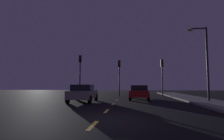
# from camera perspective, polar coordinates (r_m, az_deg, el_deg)

# --- Properties ---
(ground_plane) EXTENTS (80.00, 80.00, 0.00)m
(ground_plane) POSITION_cam_1_polar(r_m,az_deg,el_deg) (14.97, 0.57, -10.13)
(ground_plane) COLOR black
(sidewalk_curb_right) EXTENTS (3.00, 40.00, 0.15)m
(sidewalk_curb_right) POSITION_cam_1_polar(r_m,az_deg,el_deg) (16.12, 28.54, -8.91)
(sidewalk_curb_right) COLOR gray
(sidewalk_curb_right) RESTS_ON ground_plane
(lane_stripe_nearest) EXTENTS (0.16, 1.60, 0.01)m
(lane_stripe_nearest) POSITION_cam_1_polar(r_m,az_deg,el_deg) (6.93, -5.89, -16.47)
(lane_stripe_nearest) COLOR #EACC4C
(lane_stripe_nearest) RESTS_ON ground_plane
(lane_stripe_second) EXTENTS (0.16, 1.60, 0.01)m
(lane_stripe_second) POSITION_cam_1_polar(r_m,az_deg,el_deg) (10.63, -1.64, -12.35)
(lane_stripe_second) COLOR #EACC4C
(lane_stripe_second) RESTS_ON ground_plane
(lane_stripe_third) EXTENTS (0.16, 1.60, 0.01)m
(lane_stripe_third) POSITION_cam_1_polar(r_m,az_deg,el_deg) (14.38, 0.35, -10.34)
(lane_stripe_third) COLOR #EACC4C
(lane_stripe_third) RESTS_ON ground_plane
(lane_stripe_fourth) EXTENTS (0.16, 1.60, 0.01)m
(lane_stripe_fourth) POSITION_cam_1_polar(r_m,az_deg,el_deg) (18.15, 1.51, -9.16)
(lane_stripe_fourth) COLOR #EACC4C
(lane_stripe_fourth) RESTS_ON ground_plane
(traffic_signal_left) EXTENTS (0.32, 0.38, 5.34)m
(traffic_signal_left) POSITION_cam_1_polar(r_m,az_deg,el_deg) (24.66, -9.72, 0.72)
(traffic_signal_left) COLOR black
(traffic_signal_left) RESTS_ON ground_plane
(traffic_signal_center) EXTENTS (0.32, 0.38, 4.62)m
(traffic_signal_center) POSITION_cam_1_polar(r_m,az_deg,el_deg) (23.76, 2.23, -0.26)
(traffic_signal_center) COLOR #4C4C51
(traffic_signal_center) RESTS_ON ground_plane
(traffic_signal_right) EXTENTS (0.32, 0.38, 4.63)m
(traffic_signal_right) POSITION_cam_1_polar(r_m,az_deg,el_deg) (24.03, 15.05, -0.14)
(traffic_signal_right) COLOR #4C4C51
(traffic_signal_right) RESTS_ON ground_plane
(car_stopped_ahead) EXTENTS (2.09, 4.58, 1.43)m
(car_stopped_ahead) POSITION_cam_1_polar(r_m,az_deg,el_deg) (18.97, 8.35, -6.70)
(car_stopped_ahead) COLOR #B21919
(car_stopped_ahead) RESTS_ON ground_plane
(car_adjacent_lane) EXTENTS (2.05, 4.08, 1.48)m
(car_adjacent_lane) POSITION_cam_1_polar(r_m,az_deg,el_deg) (16.23, -8.82, -6.97)
(car_adjacent_lane) COLOR gray
(car_adjacent_lane) RESTS_ON ground_plane
(street_lamp_right) EXTENTS (1.70, 0.36, 6.40)m
(street_lamp_right) POSITION_cam_1_polar(r_m,az_deg,el_deg) (17.68, 26.22, 3.83)
(street_lamp_right) COLOR #2D2D30
(street_lamp_right) RESTS_ON ground_plane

